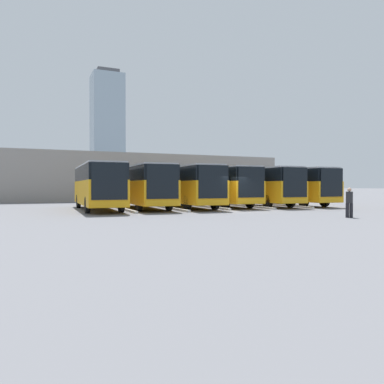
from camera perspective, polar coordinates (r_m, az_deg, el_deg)
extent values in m
plane|color=slate|center=(27.51, 6.58, -2.88)|extent=(600.00, 600.00, 0.00)
cube|color=orange|center=(36.88, 14.71, 0.11)|extent=(2.89, 11.18, 1.76)
cube|color=black|center=(36.89, 14.71, 2.31)|extent=(2.84, 11.01, 1.08)
cube|color=black|center=(32.56, 20.52, 1.38)|extent=(2.24, 0.11, 2.34)
cube|color=orange|center=(32.58, 20.52, -1.17)|extent=(2.41, 0.13, 0.40)
cube|color=silver|center=(36.91, 14.72, 3.24)|extent=(2.77, 10.73, 0.12)
cylinder|color=black|center=(34.91, 19.54, -1.21)|extent=(0.33, 1.13, 1.12)
cylinder|color=black|center=(33.48, 16.65, -1.29)|extent=(0.33, 1.13, 1.12)
cylinder|color=black|center=(40.35, 13.09, -0.92)|extent=(0.33, 1.13, 1.12)
cylinder|color=black|center=(39.12, 10.39, -0.97)|extent=(0.33, 1.13, 1.12)
cube|color=#B2B2AD|center=(34.50, 14.04, -2.02)|extent=(0.47, 7.45, 0.15)
cube|color=orange|center=(34.85, 9.92, 0.08)|extent=(2.89, 11.18, 1.76)
cube|color=black|center=(34.86, 9.93, 2.41)|extent=(2.84, 11.01, 1.08)
cube|color=black|center=(30.24, 15.45, 1.45)|extent=(2.24, 0.11, 2.34)
cube|color=orange|center=(30.26, 15.45, -1.29)|extent=(2.41, 0.13, 0.40)
cube|color=silver|center=(34.88, 9.93, 3.40)|extent=(2.77, 10.73, 0.12)
cylinder|color=black|center=(32.64, 14.76, -1.33)|extent=(0.33, 1.13, 1.12)
cylinder|color=black|center=(31.36, 11.46, -1.41)|extent=(0.33, 1.13, 1.12)
cylinder|color=black|center=(38.40, 8.66, -1.00)|extent=(0.33, 1.13, 1.12)
cylinder|color=black|center=(37.32, 5.69, -1.04)|extent=(0.33, 1.13, 1.12)
cube|color=#B2B2AD|center=(32.51, 8.87, -2.18)|extent=(0.47, 7.45, 0.15)
cube|color=orange|center=(33.54, 4.18, 0.06)|extent=(2.89, 11.18, 1.76)
cube|color=black|center=(33.55, 4.18, 2.49)|extent=(2.84, 11.01, 1.08)
cube|color=black|center=(28.63, 9.04, 1.51)|extent=(2.24, 0.11, 2.34)
cube|color=orange|center=(28.64, 9.04, -1.39)|extent=(2.41, 0.13, 0.40)
cube|color=silver|center=(33.57, 4.19, 3.51)|extent=(2.77, 10.73, 0.12)
cylinder|color=black|center=(31.05, 8.81, -1.42)|extent=(0.33, 1.13, 1.12)
cylinder|color=black|center=(29.98, 5.11, -1.50)|extent=(0.33, 1.13, 1.12)
cylinder|color=black|center=(37.15, 3.43, -1.05)|extent=(0.33, 1.13, 1.12)
cylinder|color=black|center=(36.26, 0.22, -1.09)|extent=(0.33, 1.13, 1.12)
cube|color=#B2B2AD|center=(31.28, 2.65, -2.29)|extent=(0.47, 7.45, 0.15)
cube|color=orange|center=(31.32, -1.04, 0.01)|extent=(2.89, 11.18, 1.76)
cube|color=black|center=(31.33, -1.04, 2.61)|extent=(2.84, 11.01, 1.08)
cube|color=black|center=(26.17, 3.25, 1.58)|extent=(2.24, 0.11, 2.34)
cube|color=orange|center=(26.19, 3.25, -1.59)|extent=(2.41, 0.13, 0.40)
cube|color=silver|center=(31.35, -1.04, 3.70)|extent=(2.77, 10.73, 0.12)
cylinder|color=black|center=(28.60, 3.49, -1.61)|extent=(0.33, 1.13, 1.12)
cylinder|color=black|center=(27.72, -0.71, -1.68)|extent=(0.33, 1.13, 1.12)
cylinder|color=black|center=(34.95, -1.30, -1.17)|extent=(0.33, 1.13, 1.12)
cylinder|color=black|center=(34.24, -4.82, -1.21)|extent=(0.33, 1.13, 1.12)
cube|color=#B2B2AD|center=(29.15, -3.08, -2.52)|extent=(0.47, 7.45, 0.15)
cube|color=orange|center=(30.41, -7.57, -0.02)|extent=(2.89, 11.18, 1.76)
cube|color=black|center=(30.42, -7.57, 2.65)|extent=(2.84, 11.01, 1.08)
cube|color=black|center=(25.04, -4.48, 1.61)|extent=(2.24, 0.11, 2.34)
cube|color=orange|center=(25.06, -4.47, -1.70)|extent=(2.41, 0.13, 0.40)
cube|color=silver|center=(30.45, -7.57, 3.78)|extent=(2.77, 10.73, 0.12)
cylinder|color=black|center=(27.43, -3.54, -1.71)|extent=(0.33, 1.13, 1.12)
cylinder|color=black|center=(26.82, -8.10, -1.78)|extent=(0.33, 1.13, 1.12)
cylinder|color=black|center=(34.04, -7.14, -1.22)|extent=(0.33, 1.13, 1.12)
cylinder|color=black|center=(33.55, -10.85, -1.26)|extent=(0.33, 1.13, 1.12)
cube|color=#B2B2AD|center=(28.39, -10.16, -2.62)|extent=(0.47, 7.45, 0.15)
cube|color=orange|center=(29.19, -14.17, -0.07)|extent=(2.89, 11.18, 1.76)
cube|color=black|center=(29.20, -14.18, 2.71)|extent=(2.84, 11.01, 1.08)
cube|color=black|center=(23.68, -12.43, 1.64)|extent=(2.24, 0.11, 2.34)
cube|color=orange|center=(23.69, -12.42, -1.86)|extent=(2.41, 0.13, 0.40)
cube|color=silver|center=(29.23, -14.18, 3.89)|extent=(2.77, 10.73, 0.12)
cylinder|color=black|center=(25.99, -10.73, -1.87)|extent=(0.33, 1.13, 1.12)
cylinder|color=black|center=(25.66, -15.65, -1.92)|extent=(0.33, 1.13, 1.12)
cylinder|color=black|center=(32.77, -13.00, -1.32)|extent=(0.33, 1.13, 1.12)
cylinder|color=black|center=(32.51, -16.91, -1.35)|extent=(0.33, 1.13, 1.12)
cylinder|color=black|center=(23.20, 23.10, -2.60)|extent=(0.27, 0.27, 0.83)
cylinder|color=black|center=(23.16, 22.59, -2.60)|extent=(0.27, 0.27, 0.83)
cylinder|color=#262628|center=(23.15, 22.85, -0.76)|extent=(0.53, 0.53, 0.66)
sphere|color=tan|center=(23.14, 22.86, 0.33)|extent=(0.22, 0.22, 0.22)
cube|color=gray|center=(51.23, -7.86, 2.12)|extent=(36.17, 10.72, 5.88)
cube|color=silver|center=(57.98, -9.68, 4.62)|extent=(36.17, 3.00, 0.24)
cylinder|color=slate|center=(63.09, 1.33, 1.77)|extent=(0.20, 0.20, 5.63)
cylinder|color=slate|center=(57.33, -22.34, 1.80)|extent=(0.20, 0.20, 5.63)
cube|color=#93A8B7|center=(209.33, -12.79, 8.82)|extent=(16.32, 16.32, 61.90)
cube|color=#4C4C51|center=(216.17, -12.82, 17.29)|extent=(11.43, 11.43, 2.40)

